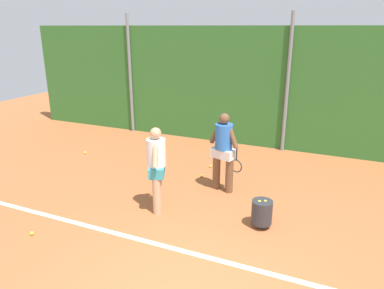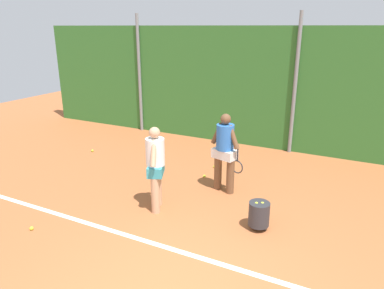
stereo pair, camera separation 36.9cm
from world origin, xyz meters
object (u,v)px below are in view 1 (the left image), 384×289
Objects in this scene: player_foreground_near at (157,165)px; player_midcourt at (224,148)px; tennis_ball_4 at (85,153)px; ball_hopper at (262,212)px; tennis_ball_6 at (202,176)px; tennis_ball_1 at (211,166)px; tennis_ball_3 at (32,233)px.

player_foreground_near is 1.56m from player_midcourt.
ball_hopper is at bearing -18.69° from tennis_ball_4.
player_foreground_near is at bearing -96.71° from tennis_ball_6.
tennis_ball_6 is at bearing -87.88° from tennis_ball_1.
player_foreground_near is 24.67× the size of tennis_ball_4.
tennis_ball_3 is at bearing 112.90° from player_foreground_near.
player_midcourt is at bearing -8.81° from tennis_ball_4.
tennis_ball_3 is at bearing -63.01° from tennis_ball_4.
ball_hopper is (1.97, 0.16, -0.62)m from player_foreground_near.
tennis_ball_3 and tennis_ball_6 have the same top height.
tennis_ball_6 is at bearing -31.16° from player_foreground_near.
player_foreground_near is 2.07m from ball_hopper.
tennis_ball_4 is (-3.53, -0.44, 0.00)m from tennis_ball_1.
player_midcourt reaches higher than tennis_ball_6.
tennis_ball_3 is 1.00× the size of tennis_ball_4.
tennis_ball_1 and tennis_ball_6 have the same top height.
tennis_ball_3 is (-3.48, -1.80, -0.26)m from ball_hopper.
tennis_ball_1 is (-1.79, 2.24, -0.26)m from ball_hopper.
tennis_ball_1 is 1.00× the size of tennis_ball_4.
ball_hopper reaches higher than tennis_ball_6.
player_foreground_near is at bearing -175.48° from ball_hopper.
ball_hopper is 2.39m from tennis_ball_6.
player_foreground_near is 2.56m from tennis_ball_1.
tennis_ball_1 is at bearing 137.66° from player_midcourt.
tennis_ball_3 is (-2.38, -2.95, -0.91)m from player_midcourt.
tennis_ball_6 is (1.72, 3.39, 0.00)m from tennis_ball_3.
tennis_ball_4 is (-5.32, 1.80, -0.26)m from ball_hopper.
player_midcourt is 3.29× the size of ball_hopper.
player_foreground_near is 3.17× the size of ball_hopper.
player_midcourt is at bearing -58.11° from player_foreground_near.
ball_hopper is 7.78× the size of tennis_ball_4.
tennis_ball_4 is at bearing 116.99° from tennis_ball_3.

